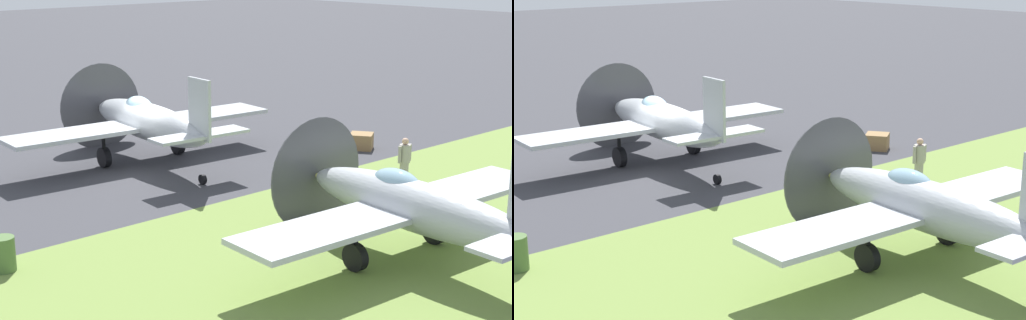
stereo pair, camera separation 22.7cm
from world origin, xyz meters
TOP-DOWN VIEW (x-y plane):
  - ground_plane at (0.00, 0.00)m, footprint 160.00×160.00m
  - grass_verge at (0.00, -10.78)m, footprint 120.00×11.00m
  - airplane_lead at (0.78, 0.43)m, footprint 10.80×8.54m
  - airplane_wingman at (0.22, -12.39)m, footprint 10.31×8.16m
  - ground_crew_chief at (5.47, -8.13)m, footprint 0.63×0.38m
  - fuel_drum at (-7.93, -6.08)m, footprint 0.60×0.60m
  - supply_crate at (8.53, -3.57)m, footprint 1.25×1.25m

SIDE VIEW (x-z plane):
  - ground_plane at x=0.00m, z-range 0.00..0.00m
  - grass_verge at x=0.00m, z-range 0.00..0.01m
  - supply_crate at x=8.53m, z-range 0.00..0.64m
  - fuel_drum at x=-7.93m, z-range 0.00..0.90m
  - ground_crew_chief at x=5.47m, z-range 0.05..1.78m
  - airplane_wingman at x=0.22m, z-range -0.30..3.38m
  - airplane_lead at x=0.78m, z-range -0.31..3.53m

